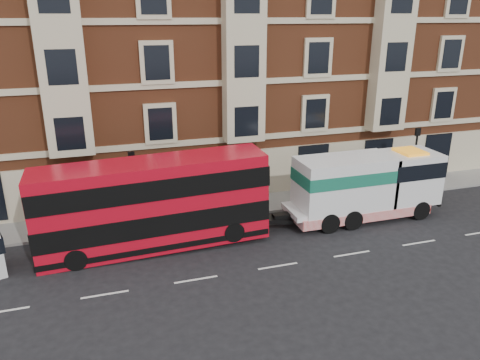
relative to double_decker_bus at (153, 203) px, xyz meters
name	(u,v)px	position (x,y,z in m)	size (l,w,h in m)	color
ground	(278,266)	(5.29, -3.73, -2.46)	(120.00, 120.00, 0.00)	black
sidewalk	(233,206)	(5.29, 3.77, -2.38)	(90.00, 3.00, 0.15)	slate
victorian_terrace	(208,34)	(5.79, 11.27, 7.61)	(45.00, 12.00, 20.40)	brown
lamp_post_west	(134,184)	(-0.71, 2.47, 0.22)	(0.35, 0.15, 4.35)	black
lamp_post_east	(415,156)	(17.29, 2.47, 0.22)	(0.35, 0.15, 4.35)	black
double_decker_bus	(153,203)	(0.00, 0.00, 0.00)	(11.46, 2.63, 4.64)	red
tow_truck	(364,186)	(12.06, 0.00, -0.43)	(9.18, 2.71, 3.82)	white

